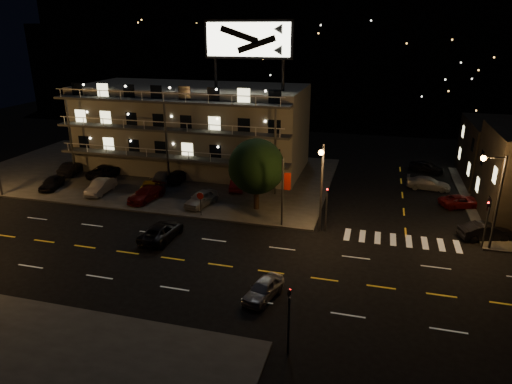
% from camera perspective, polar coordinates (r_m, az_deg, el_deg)
% --- Properties ---
extents(ground, '(140.00, 140.00, 0.00)m').
position_cam_1_polar(ground, '(36.32, -7.47, -8.67)').
color(ground, black).
rests_on(ground, ground).
extents(curb_nw, '(44.00, 24.00, 0.15)m').
position_cam_1_polar(curb_nw, '(58.68, -12.74, 2.35)').
color(curb_nw, '#343432').
rests_on(curb_nw, ground).
extents(motel, '(28.00, 13.80, 18.10)m').
position_cam_1_polar(motel, '(59.05, -7.87, 8.06)').
color(motel, gray).
rests_on(motel, ground).
extents(hill_backdrop, '(120.00, 25.00, 24.00)m').
position_cam_1_polar(hill_backdrop, '(100.01, 4.57, 16.55)').
color(hill_backdrop, black).
rests_on(hill_backdrop, ground).
extents(streetlight_nc, '(0.44, 1.92, 8.00)m').
position_cam_1_polar(streetlight_nc, '(39.44, 8.19, 1.51)').
color(streetlight_nc, '#2D2D30').
rests_on(streetlight_nc, ground).
extents(streetlight_ne, '(1.92, 0.44, 8.00)m').
position_cam_1_polar(streetlight_ne, '(40.63, 27.67, -0.08)').
color(streetlight_ne, '#2D2D30').
rests_on(streetlight_ne, ground).
extents(signal_nw, '(0.20, 0.27, 4.60)m').
position_cam_1_polar(signal_nw, '(40.72, 8.82, -1.51)').
color(signal_nw, '#2D2D30').
rests_on(signal_nw, ground).
extents(signal_sw, '(0.20, 0.27, 4.60)m').
position_cam_1_polar(signal_sw, '(25.74, 4.12, -14.97)').
color(signal_sw, '#2D2D30').
rests_on(signal_sw, ground).
extents(signal_ne, '(0.27, 0.20, 4.60)m').
position_cam_1_polar(signal_ne, '(41.57, 26.91, -3.08)').
color(signal_ne, '#2D2D30').
rests_on(signal_ne, ground).
extents(banner_north, '(0.83, 0.16, 6.40)m').
position_cam_1_polar(banner_north, '(40.88, 3.42, 0.07)').
color(banner_north, '#2D2D30').
rests_on(banner_north, ground).
extents(stop_sign, '(0.91, 0.11, 2.61)m').
position_cam_1_polar(stop_sign, '(43.87, -6.96, -1.02)').
color(stop_sign, '#2D2D30').
rests_on(stop_sign, ground).
extents(tree, '(5.66, 5.45, 7.13)m').
position_cam_1_polar(tree, '(44.36, -0.00, 3.01)').
color(tree, black).
rests_on(tree, curb_nw).
extents(lot_car_0, '(2.46, 4.24, 1.36)m').
position_cam_1_polar(lot_car_0, '(56.14, -24.18, 1.07)').
color(lot_car_0, black).
rests_on(lot_car_0, curb_nw).
extents(lot_car_1, '(1.81, 4.58, 1.49)m').
position_cam_1_polar(lot_car_1, '(52.59, -18.86, 0.65)').
color(lot_car_1, gray).
rests_on(lot_car_1, curb_nw).
extents(lot_car_2, '(3.24, 4.98, 1.28)m').
position_cam_1_polar(lot_car_2, '(50.72, -13.17, 0.39)').
color(lot_car_2, gold).
rests_on(lot_car_2, curb_nw).
extents(lot_car_3, '(2.83, 5.09, 1.39)m').
position_cam_1_polar(lot_car_3, '(49.13, -13.54, -0.20)').
color(lot_car_3, '#560C0C').
rests_on(lot_car_3, curb_nw).
extents(lot_car_4, '(2.65, 4.60, 1.47)m').
position_cam_1_polar(lot_car_4, '(46.68, -6.87, -0.80)').
color(lot_car_4, gray).
rests_on(lot_car_4, curb_nw).
extents(lot_car_5, '(2.24, 4.79, 1.52)m').
position_cam_1_polar(lot_car_5, '(60.74, -21.98, 2.79)').
color(lot_car_5, black).
rests_on(lot_car_5, curb_nw).
extents(lot_car_6, '(2.76, 5.49, 1.49)m').
position_cam_1_polar(lot_car_6, '(58.30, -18.18, 2.57)').
color(lot_car_6, black).
rests_on(lot_car_6, curb_nw).
extents(lot_car_7, '(2.80, 5.01, 1.37)m').
position_cam_1_polar(lot_car_7, '(54.26, -11.61, 1.85)').
color(lot_car_7, gray).
rests_on(lot_car_7, curb_nw).
extents(lot_car_8, '(1.93, 4.31, 1.44)m').
position_cam_1_polar(lot_car_8, '(54.30, -9.71, 2.03)').
color(lot_car_8, black).
rests_on(lot_car_8, curb_nw).
extents(lot_car_9, '(2.12, 4.20, 1.32)m').
position_cam_1_polar(lot_car_9, '(50.81, -2.33, 0.98)').
color(lot_car_9, '#560C0C').
rests_on(lot_car_9, curb_nw).
extents(side_car_0, '(4.79, 2.90, 1.49)m').
position_cam_1_polar(side_car_0, '(44.01, 26.81, -4.42)').
color(side_car_0, black).
rests_on(side_car_0, ground).
extents(side_car_1, '(4.87, 3.45, 1.23)m').
position_cam_1_polar(side_car_1, '(50.82, 24.33, -1.07)').
color(side_car_1, '#560C0C').
rests_on(side_car_1, ground).
extents(side_car_2, '(4.89, 2.30, 1.38)m').
position_cam_1_polar(side_car_2, '(55.01, 20.74, 1.02)').
color(side_car_2, gray).
rests_on(side_car_2, ground).
extents(side_car_3, '(4.54, 3.18, 1.44)m').
position_cam_1_polar(side_car_3, '(61.36, 20.53, 2.96)').
color(side_car_3, black).
rests_on(side_car_3, ground).
extents(road_car_east, '(2.47, 4.11, 1.31)m').
position_cam_1_polar(road_car_east, '(31.43, 0.94, -12.00)').
color(road_car_east, gray).
rests_on(road_car_east, ground).
extents(road_car_west, '(2.58, 5.15, 1.40)m').
position_cam_1_polar(road_car_west, '(40.28, -11.73, -4.83)').
color(road_car_west, black).
rests_on(road_car_west, ground).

